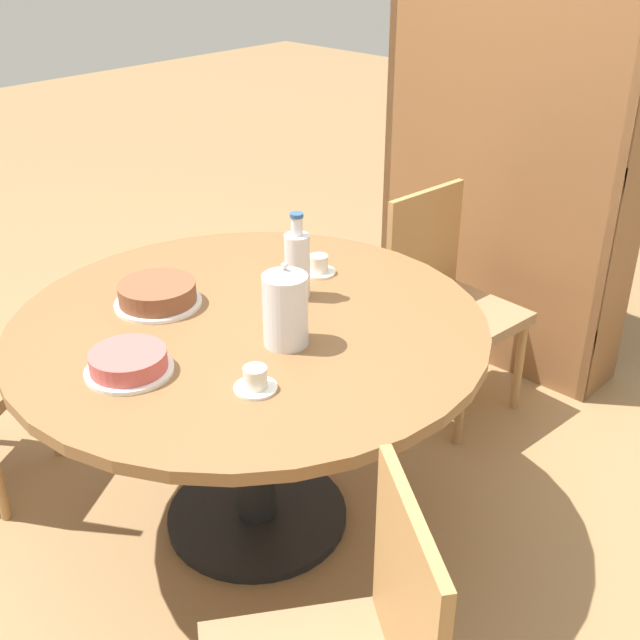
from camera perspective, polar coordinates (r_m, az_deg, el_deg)
ground_plane at (r=2.77m, az=-4.46°, el=-13.83°), size 14.00×14.00×0.00m
dining_table at (r=2.41m, az=-4.99°, el=-3.08°), size 1.40×1.40×0.75m
chair_b at (r=3.14m, az=9.03°, el=1.46°), size 0.45×0.45×0.87m
bookshelf at (r=3.41m, az=13.48°, el=12.03°), size 1.09×0.28×1.98m
coffee_pot at (r=2.17m, az=-2.48°, el=0.91°), size 0.12×0.12×0.24m
water_bottle at (r=2.43m, az=-1.63°, el=4.05°), size 0.08×0.08×0.27m
cake_main at (r=2.46m, az=-11.48°, el=1.78°), size 0.26×0.26×0.07m
cake_second at (r=2.13m, az=-13.46°, el=-2.97°), size 0.23×0.23×0.06m
cup_a at (r=2.01m, az=-4.62°, el=-4.32°), size 0.11×0.11×0.06m
cup_b at (r=2.62m, az=-0.09°, el=3.85°), size 0.11×0.11×0.06m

